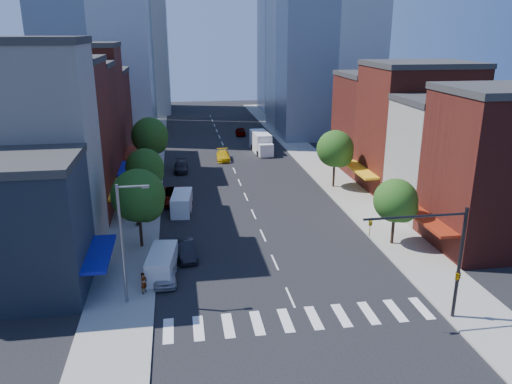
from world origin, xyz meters
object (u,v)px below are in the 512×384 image
cargo_van_far (182,203)px  pedestrian_near (144,283)px  taxi (223,156)px  traffic_car_far (241,131)px  parked_car_third (174,196)px  cargo_van_near (162,265)px  parked_car_second (186,250)px  parked_car_rear (181,167)px  traffic_car_oncoming (261,149)px  pedestrian_far (136,217)px  parked_car_front (165,272)px  box_truck (261,143)px

cargo_van_far → pedestrian_near: bearing=-94.1°
taxi → traffic_car_far: (5.13, 18.70, 0.04)m
parked_car_third → cargo_van_near: 18.48m
parked_car_third → parked_car_second: bearing=-82.1°
parked_car_rear → pedestrian_near: (-3.30, -34.58, 0.29)m
parked_car_second → cargo_van_far: cargo_van_far is taller
traffic_car_oncoming → pedestrian_far: bearing=65.4°
parked_car_rear → taxi: size_ratio=0.97×
parked_car_front → parked_car_rear: parked_car_front is taller
parked_car_front → taxi: (8.26, 38.02, -0.05)m
box_truck → pedestrian_near: size_ratio=4.85×
parked_car_front → box_truck: 44.87m
parked_car_front → pedestrian_near: (-1.55, -2.06, 0.22)m
cargo_van_far → pedestrian_far: cargo_van_far is taller
traffic_car_far → box_truck: bearing=100.5°
cargo_van_far → pedestrian_far: 5.91m
box_truck → pedestrian_near: (-16.48, -44.36, -0.53)m
parked_car_third → traffic_car_far: bearing=75.3°
parked_car_third → pedestrian_far: pedestrian_far is taller
parked_car_rear → parked_car_second: bearing=-88.2°
parked_car_front → pedestrian_near: bearing=-126.5°
pedestrian_far → pedestrian_near: bearing=3.9°
pedestrian_near → cargo_van_far: bearing=23.9°
parked_car_third → pedestrian_near: size_ratio=3.42×
traffic_car_oncoming → box_truck: (0.04, 0.52, 0.82)m
parked_car_second → traffic_car_oncoming: parked_car_second is taller
parked_car_second → cargo_van_near: cargo_van_near is taller
traffic_car_oncoming → traffic_car_far: 15.01m
traffic_car_oncoming → pedestrian_near: pedestrian_near is taller
taxi → parked_car_second: bearing=-98.3°
cargo_van_near → parked_car_second: bearing=66.0°
traffic_car_oncoming → traffic_car_far: traffic_car_far is taller
parked_car_third → parked_car_rear: bearing=89.4°
traffic_car_far → traffic_car_oncoming: bearing=100.1°
cargo_van_near → pedestrian_near: size_ratio=3.13×
parked_car_front → parked_car_third: (0.70, 19.15, 0.03)m
parked_car_front → parked_car_second: 4.37m
parked_car_front → parked_car_third: 19.17m
parked_car_third → parked_car_rear: parked_car_third is taller
taxi → parked_car_front: bearing=-99.7°
traffic_car_far → cargo_van_near: bearing=80.7°
cargo_van_near → pedestrian_far: size_ratio=2.85×
parked_car_second → pedestrian_near: (-3.30, -6.06, 0.27)m
parked_car_third → pedestrian_far: size_ratio=3.11×
box_truck → pedestrian_near: 47.33m
parked_car_second → pedestrian_far: pedestrian_far is taller
parked_car_second → traffic_car_oncoming: 40.00m
traffic_car_oncoming → traffic_car_far: size_ratio=0.95×
cargo_van_near → taxi: (8.52, 37.32, -0.34)m
parked_car_third → cargo_van_far: cargo_van_far is taller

